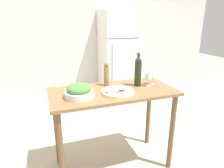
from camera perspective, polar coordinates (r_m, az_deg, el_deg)
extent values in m
plane|color=#BCAD93|center=(2.56, 0.25, -21.85)|extent=(14.00, 14.00, 0.00)
cube|color=silver|center=(4.23, -10.60, 13.07)|extent=(6.40, 0.06, 2.60)
cube|color=white|center=(4.10, 1.40, 7.72)|extent=(0.63, 0.70, 1.82)
cube|color=black|center=(3.72, 3.41, 12.90)|extent=(0.61, 0.01, 0.01)
cylinder|color=#B2B2B7|center=(3.70, 0.22, 5.18)|extent=(0.02, 0.02, 0.82)
cube|color=brown|center=(2.09, 0.29, -2.21)|extent=(1.31, 0.63, 0.03)
cylinder|color=brown|center=(1.99, -14.34, -19.36)|extent=(0.06, 0.06, 0.90)
cylinder|color=brown|center=(2.35, 16.67, -13.22)|extent=(0.06, 0.06, 0.90)
cylinder|color=brown|center=(2.42, -15.58, -12.16)|extent=(0.06, 0.06, 0.90)
cylinder|color=brown|center=(2.73, 10.37, -8.18)|extent=(0.06, 0.06, 0.90)
cylinder|color=black|center=(2.22, 7.39, 2.72)|extent=(0.08, 0.08, 0.26)
sphere|color=black|center=(2.18, 7.55, 6.45)|extent=(0.07, 0.07, 0.07)
cylinder|color=black|center=(2.18, 7.59, 7.42)|extent=(0.03, 0.03, 0.07)
cylinder|color=maroon|center=(2.17, 7.64, 8.59)|extent=(0.03, 0.03, 0.02)
cylinder|color=silver|center=(2.26, 10.24, -0.51)|extent=(0.06, 0.06, 0.00)
cylinder|color=silver|center=(2.25, 10.29, 0.43)|extent=(0.01, 0.01, 0.07)
cylinder|color=white|center=(2.23, 10.40, 2.30)|extent=(0.07, 0.07, 0.08)
cylinder|color=maroon|center=(2.23, 10.36, 1.72)|extent=(0.06, 0.06, 0.03)
cylinder|color=silver|center=(2.34, 11.27, 0.04)|extent=(0.06, 0.06, 0.00)
cylinder|color=silver|center=(2.32, 11.32, 0.95)|extent=(0.01, 0.01, 0.07)
cylinder|color=white|center=(2.30, 11.44, 2.77)|extent=(0.07, 0.07, 0.08)
cylinder|color=maroon|center=(2.31, 11.39, 2.02)|extent=(0.06, 0.06, 0.02)
cylinder|color=olive|center=(2.21, -1.56, 2.20)|extent=(0.06, 0.06, 0.22)
sphere|color=brown|center=(2.17, -1.59, 5.48)|extent=(0.05, 0.05, 0.05)
cylinder|color=white|center=(1.92, -9.28, -2.86)|extent=(0.28, 0.28, 0.06)
ellipsoid|color=#478438|center=(1.90, -9.37, -1.29)|extent=(0.24, 0.24, 0.10)
cylinder|color=beige|center=(2.01, 1.72, -2.38)|extent=(0.33, 0.33, 0.02)
torus|color=beige|center=(2.01, 1.72, -2.09)|extent=(0.33, 0.33, 0.02)
cylinder|color=red|center=(2.01, 2.38, -2.02)|extent=(0.04, 0.04, 0.01)
cylinder|color=red|center=(2.04, 3.27, -1.73)|extent=(0.04, 0.04, 0.01)
cylinder|color=red|center=(2.00, 2.96, -2.14)|extent=(0.04, 0.04, 0.01)
cylinder|color=#D23F2E|center=(1.97, 1.38, -2.44)|extent=(0.04, 0.04, 0.01)
cylinder|color=red|center=(1.98, -1.47, -2.39)|extent=(0.04, 0.04, 0.01)
cylinder|color=red|center=(2.02, 2.37, -1.94)|extent=(0.03, 0.03, 0.01)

